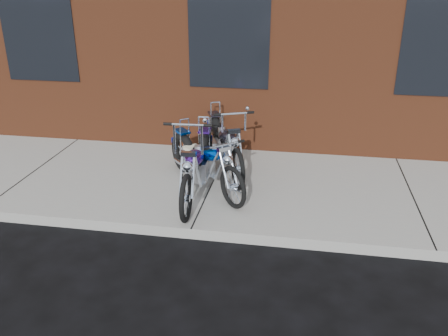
# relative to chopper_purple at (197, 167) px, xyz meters

# --- Properties ---
(ground) EXTENTS (120.00, 120.00, 0.00)m
(ground) POSITION_rel_chopper_purple_xyz_m (0.15, -1.07, -0.56)
(ground) COLOR black
(ground) RESTS_ON ground
(sidewalk) EXTENTS (22.00, 3.00, 0.15)m
(sidewalk) POSITION_rel_chopper_purple_xyz_m (0.15, 0.43, -0.48)
(sidewalk) COLOR #A5A297
(sidewalk) RESTS_ON ground
(chopper_purple) EXTENTS (0.55, 2.26, 1.27)m
(chopper_purple) POSITION_rel_chopper_purple_xyz_m (0.00, 0.00, 0.00)
(chopper_purple) COLOR black
(chopper_purple) RESTS_ON sidewalk
(chopper_blue) EXTENTS (1.49, 1.65, 0.92)m
(chopper_blue) POSITION_rel_chopper_purple_xyz_m (0.05, 0.23, -0.03)
(chopper_blue) COLOR black
(chopper_blue) RESTS_ON sidewalk
(chopper_third) EXTENTS (0.99, 2.08, 1.13)m
(chopper_third) POSITION_rel_chopper_purple_xyz_m (0.23, 1.01, -0.01)
(chopper_third) COLOR black
(chopper_third) RESTS_ON sidewalk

